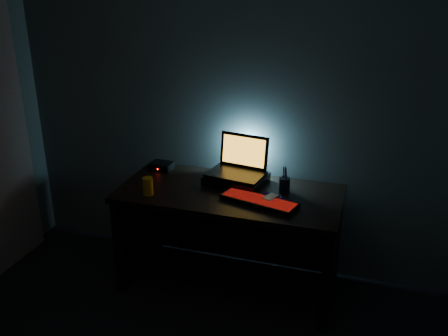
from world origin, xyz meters
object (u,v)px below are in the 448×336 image
juice_glass (148,186)px  router (161,166)px  keyboard (259,201)px  laptop (239,165)px  mouse (271,199)px  pen_cup (284,185)px

juice_glass → router: size_ratio=0.73×
keyboard → laptop: bearing=139.8°
router → keyboard: bearing=-20.7°
mouse → router: (-0.90, 0.29, 0.01)m
laptop → mouse: bearing=-34.3°
pen_cup → laptop: bearing=163.5°
keyboard → router: bearing=172.4°
mouse → juice_glass: 0.81m
laptop → juice_glass: size_ratio=3.48×
keyboard → pen_cup: 0.25m
pen_cup → juice_glass: bearing=-160.3°
mouse → pen_cup: 0.18m
mouse → keyboard: bearing=-120.8°
keyboard → juice_glass: juice_glass is taller
mouse → juice_glass: bearing=-146.3°
mouse → juice_glass: size_ratio=0.89×
router → juice_glass: bearing=-75.8°
laptop → keyboard: bearing=-46.0°
juice_glass → mouse: bearing=10.0°
mouse → router: size_ratio=0.65×
laptop → keyboard: size_ratio=0.79×
mouse → pen_cup: pen_cup is taller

